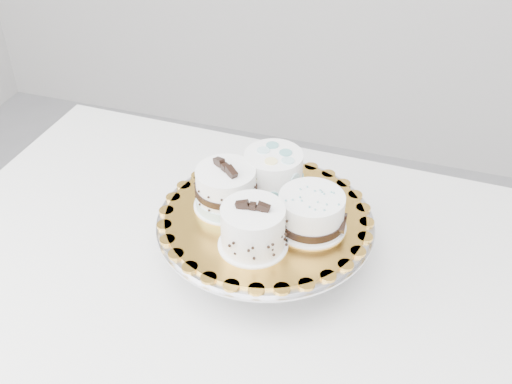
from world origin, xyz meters
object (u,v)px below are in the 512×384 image
(cake_ribbon, at_px, (312,213))
(cake_dots, at_px, (273,172))
(cake_board, at_px, (265,217))
(table, at_px, (238,288))
(cake_banded, at_px, (226,190))
(cake_stand, at_px, (265,232))
(cake_swirl, at_px, (253,228))

(cake_ribbon, bearing_deg, cake_dots, 134.17)
(cake_board, bearing_deg, table, -172.76)
(cake_banded, xyz_separation_m, cake_ribbon, (0.15, -0.01, -0.01))
(cake_banded, relative_size, cake_dots, 1.14)
(cake_stand, distance_m, cake_board, 0.03)
(cake_banded, bearing_deg, table, 8.20)
(cake_ribbon, bearing_deg, cake_stand, 173.23)
(cake_swirl, relative_size, cake_ribbon, 0.90)
(table, distance_m, cake_board, 0.19)
(cake_swirl, bearing_deg, cake_banded, 126.00)
(cake_dots, relative_size, cake_ribbon, 0.99)
(table, height_order, cake_ribbon, cake_ribbon)
(cake_stand, xyz_separation_m, cake_board, (-0.00, 0.00, 0.03))
(cake_swirl, distance_m, cake_ribbon, 0.11)
(cake_stand, height_order, cake_dots, cake_dots)
(cake_board, relative_size, cake_dots, 2.76)
(cake_stand, height_order, cake_ribbon, cake_ribbon)
(cake_board, distance_m, cake_ribbon, 0.09)
(table, height_order, cake_stand, cake_stand)
(table, relative_size, cake_dots, 9.48)
(cake_swirl, height_order, cake_banded, cake_banded)
(cake_stand, relative_size, cake_dots, 3.00)
(table, xyz_separation_m, cake_ribbon, (0.13, 0.00, 0.22))
(table, height_order, cake_dots, cake_dots)
(cake_dots, distance_m, cake_ribbon, 0.12)
(cake_swirl, bearing_deg, cake_board, 86.19)
(cake_stand, xyz_separation_m, cake_swirl, (0.00, -0.08, 0.07))
(cake_stand, bearing_deg, cake_dots, 97.09)
(cake_board, relative_size, cake_swirl, 3.02)
(cake_banded, distance_m, cake_dots, 0.10)
(cake_swirl, bearing_deg, cake_ribbon, 37.66)
(cake_board, bearing_deg, cake_banded, 175.66)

